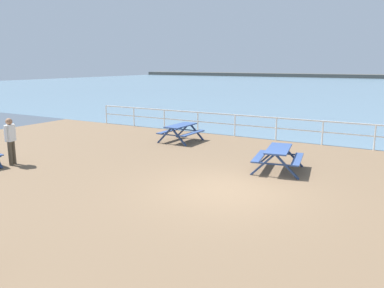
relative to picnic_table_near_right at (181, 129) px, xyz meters
The scene contains 6 objects.
ground_plane 7.11m from the picnic_table_near_right, 48.13° to the right, with size 30.00×24.00×0.20m, color brown.
sea_band 47.72m from the picnic_table_near_right, 84.32° to the left, with size 142.00×90.00×0.01m, color slate.
seaward_railing 5.34m from the picnic_table_near_right, 27.66° to the left, with size 23.07×0.07×1.08m.
picnic_table_near_right is the anchor object (origin of this frame).
picnic_table_mid_centre 5.98m from the picnic_table_near_right, 25.59° to the right, with size 1.80×2.03×0.80m.
visitor 7.18m from the picnic_table_near_right, 114.66° to the right, with size 0.32×0.50×1.66m.
Camera 1 is at (4.43, -9.52, 3.51)m, focal length 36.11 mm.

